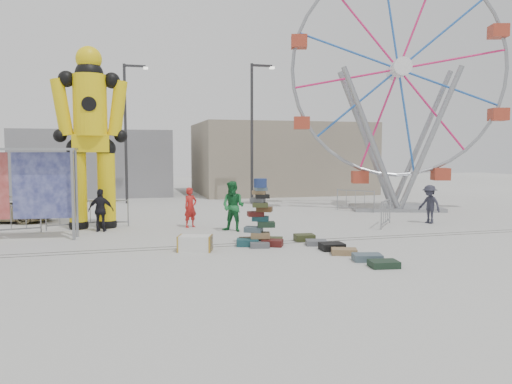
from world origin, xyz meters
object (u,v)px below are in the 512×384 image
object	(u,v)px
barricade_dummy_b	(73,215)
pedestrian_grey	(429,204)
barricade_dummy_c	(103,213)
parked_suv	(6,209)
crash_test_dummy	(91,130)
barricade_dummy_a	(11,219)
pedestrian_red	(190,207)
pedestrian_green	(233,206)
lamp_post_right	(253,126)
steamer_trunk	(195,243)
barricade_wheel_back	(355,200)
suitcase_tower	(260,227)
barricade_wheel_front	(386,213)
ferris_wheel	(398,87)
lamp_post_left	(127,126)
banner_scaffold	(10,171)
pedestrian_black	(101,210)

from	to	relation	value
barricade_dummy_b	pedestrian_grey	distance (m)	14.58
barricade_dummy_c	parked_suv	size ratio (longest dim) A/B	0.50
pedestrian_grey	crash_test_dummy	bearing A→B (deg)	-117.34
barricade_dummy_a	pedestrian_red	size ratio (longest dim) A/B	1.25
crash_test_dummy	pedestrian_green	world-z (taller)	crash_test_dummy
crash_test_dummy	parked_suv	size ratio (longest dim) A/B	1.83
barricade_dummy_b	pedestrian_green	world-z (taller)	pedestrian_green
lamp_post_right	steamer_trunk	bearing A→B (deg)	-112.22
steamer_trunk	barricade_wheel_back	xyz separation A→B (m)	(9.26, 7.89, 0.31)
pedestrian_red	barricade_dummy_a	bearing A→B (deg)	152.86
suitcase_tower	barricade_dummy_b	xyz separation A→B (m)	(-6.17, 5.26, -0.06)
barricade_wheel_front	barricade_wheel_back	xyz separation A→B (m)	(1.10, 4.93, 0.00)
ferris_wheel	pedestrian_grey	xyz separation A→B (m)	(-1.29, -4.84, -5.48)
barricade_dummy_c	lamp_post_left	bearing A→B (deg)	93.40
lamp_post_right	suitcase_tower	world-z (taller)	lamp_post_right
pedestrian_green	pedestrian_grey	distance (m)	8.44
barricade_dummy_a	pedestrian_green	distance (m)	8.14
banner_scaffold	barricade_dummy_b	bearing A→B (deg)	56.91
suitcase_tower	ferris_wheel	bearing A→B (deg)	57.57
lamp_post_right	suitcase_tower	distance (m)	13.41
barricade_wheel_front	pedestrian_red	size ratio (longest dim) A/B	1.25
barricade_dummy_c	parked_suv	distance (m)	4.77
barricade_dummy_c	pedestrian_grey	size ratio (longest dim) A/B	1.24
barricade_wheel_back	pedestrian_grey	distance (m)	4.78
pedestrian_grey	parked_suv	world-z (taller)	pedestrian_grey
parked_suv	pedestrian_black	bearing A→B (deg)	-116.82
crash_test_dummy	steamer_trunk	size ratio (longest dim) A/B	7.23
pedestrian_red	barricade_dummy_c	bearing A→B (deg)	135.00
pedestrian_green	pedestrian_black	world-z (taller)	pedestrian_green
suitcase_tower	barricade_dummy_b	size ratio (longest dim) A/B	1.08
barricade_wheel_front	pedestrian_red	world-z (taller)	pedestrian_red
barricade_wheel_back	pedestrian_grey	size ratio (longest dim) A/B	1.24
barricade_dummy_c	pedestrian_grey	world-z (taller)	pedestrian_grey
barricade_dummy_b	barricade_wheel_back	world-z (taller)	same
crash_test_dummy	parked_suv	distance (m)	5.70
steamer_trunk	pedestrian_red	bearing A→B (deg)	103.21
suitcase_tower	pedestrian_black	distance (m)	6.58
barricade_wheel_front	pedestrian_grey	distance (m)	2.24
barricade_dummy_b	pedestrian_green	distance (m)	6.39
crash_test_dummy	barricade_dummy_c	world-z (taller)	crash_test_dummy
lamp_post_right	barricade_wheel_front	distance (m)	11.05
pedestrian_grey	parked_suv	bearing A→B (deg)	-124.24
barricade_wheel_back	lamp_post_right	bearing A→B (deg)	179.52
pedestrian_black	pedestrian_grey	distance (m)	13.34
ferris_wheel	pedestrian_black	world-z (taller)	ferris_wheel
pedestrian_red	pedestrian_grey	bearing A→B (deg)	-35.43
parked_suv	pedestrian_red	bearing A→B (deg)	-99.67
steamer_trunk	barricade_dummy_b	distance (m)	6.95
barricade_dummy_a	pedestrian_green	size ratio (longest dim) A/B	1.05
lamp_post_left	parked_suv	xyz separation A→B (m)	(-5.20, -6.50, -3.93)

